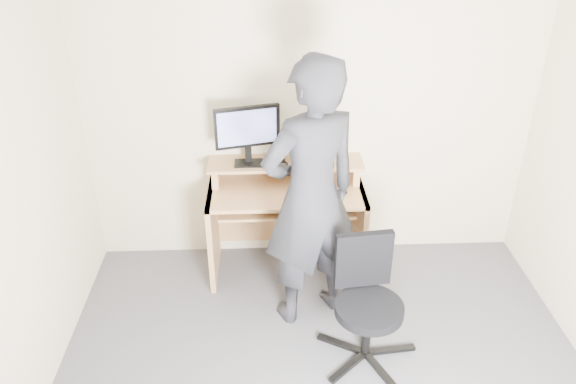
{
  "coord_description": "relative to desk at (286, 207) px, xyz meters",
  "views": [
    {
      "loc": [
        -0.34,
        -2.29,
        2.84
      ],
      "look_at": [
        -0.2,
        1.05,
        0.95
      ],
      "focal_mm": 35.0,
      "sensor_mm": 36.0,
      "label": 1
    }
  ],
  "objects": [
    {
      "name": "keyboard",
      "position": [
        0.05,
        -0.17,
        0.12
      ],
      "size": [
        0.48,
        0.25,
        0.03
      ],
      "primitive_type": "cube",
      "rotation": [
        0.0,
        0.0,
        -0.17
      ],
      "color": "black",
      "rests_on": "desk"
    },
    {
      "name": "office_chair",
      "position": [
        0.48,
        -1.02,
        -0.08
      ],
      "size": [
        0.66,
        0.67,
        0.85
      ],
      "rotation": [
        0.0,
        0.0,
        0.11
      ],
      "color": "black",
      "rests_on": "ground"
    },
    {
      "name": "back_wall",
      "position": [
        0.2,
        0.22,
        0.7
      ],
      "size": [
        3.5,
        0.02,
        2.5
      ],
      "primitive_type": "cube",
      "color": "beige",
      "rests_on": "ground"
    },
    {
      "name": "external_drive",
      "position": [
        -0.05,
        0.1,
        0.46
      ],
      "size": [
        0.1,
        0.14,
        0.2
      ],
      "primitive_type": "cube",
      "rotation": [
        0.0,
        0.0,
        0.23
      ],
      "color": "black",
      "rests_on": "desk"
    },
    {
      "name": "person",
      "position": [
        0.14,
        -0.6,
        0.43
      ],
      "size": [
        0.84,
        0.72,
        1.95
      ],
      "primitive_type": "imported",
      "rotation": [
        0.0,
        0.0,
        3.57
      ],
      "color": "black",
      "rests_on": "ground"
    },
    {
      "name": "desk",
      "position": [
        0.0,
        0.0,
        0.0
      ],
      "size": [
        1.2,
        0.6,
        0.91
      ],
      "color": "tan",
      "rests_on": "ground"
    },
    {
      "name": "monitor",
      "position": [
        -0.28,
        0.04,
        0.64
      ],
      "size": [
        0.49,
        0.15,
        0.47
      ],
      "rotation": [
        0.0,
        0.0,
        0.25
      ],
      "color": "black",
      "rests_on": "desk"
    },
    {
      "name": "travel_mug",
      "position": [
        0.09,
        0.06,
        0.46
      ],
      "size": [
        0.11,
        0.11,
        0.2
      ],
      "primitive_type": "cylinder",
      "rotation": [
        0.0,
        0.0,
        0.25
      ],
      "color": "silver",
      "rests_on": "desk"
    },
    {
      "name": "charger",
      "position": [
        -0.12,
        0.01,
        0.38
      ],
      "size": [
        0.05,
        0.04,
        0.03
      ],
      "primitive_type": "cube",
      "rotation": [
        0.0,
        0.0,
        -0.11
      ],
      "color": "black",
      "rests_on": "desk"
    },
    {
      "name": "headphones",
      "position": [
        -0.08,
        0.1,
        0.37
      ],
      "size": [
        0.19,
        0.19,
        0.06
      ],
      "primitive_type": "torus",
      "rotation": [
        0.26,
        0.0,
        -0.23
      ],
      "color": "silver",
      "rests_on": "desk"
    },
    {
      "name": "smartphone",
      "position": [
        0.34,
        0.03,
        0.37
      ],
      "size": [
        0.08,
        0.14,
        0.01
      ],
      "primitive_type": "cube",
      "rotation": [
        0.0,
        0.0,
        -0.12
      ],
      "color": "black",
      "rests_on": "desk"
    },
    {
      "name": "mouse",
      "position": [
        0.41,
        -0.18,
        0.22
      ],
      "size": [
        0.11,
        0.09,
        0.04
      ],
      "primitive_type": "ellipsoid",
      "rotation": [
        0.0,
        0.0,
        0.32
      ],
      "color": "black",
      "rests_on": "desk"
    }
  ]
}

